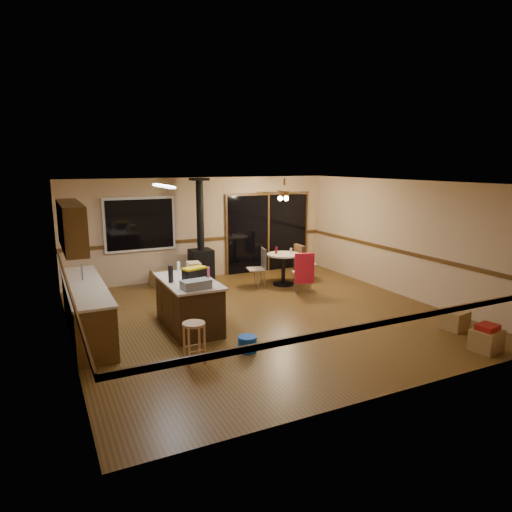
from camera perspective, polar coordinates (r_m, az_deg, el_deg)
floor at (r=9.06m, az=0.84°, el=-7.49°), size 7.00×7.00×0.00m
ceiling at (r=8.57m, az=0.89°, el=9.18°), size 7.00×7.00×0.00m
wall_back at (r=11.91m, az=-6.76°, el=3.47°), size 7.00×0.00×7.00m
wall_front at (r=5.90m, az=16.42°, el=-5.20°), size 7.00×0.00×7.00m
wall_left at (r=7.83m, az=-22.67°, el=-1.55°), size 0.00×7.00×7.00m
wall_right at (r=10.74m, az=17.79°, el=2.13°), size 0.00×7.00×7.00m
chair_rail at (r=8.78m, az=0.86°, el=-1.31°), size 7.00×7.00×0.08m
window at (r=11.42m, az=-14.31°, el=3.86°), size 1.72×0.10×1.32m
sliding_door at (r=12.65m, az=1.51°, el=2.87°), size 2.52×0.10×2.10m
lower_cabinets at (r=8.55m, az=-20.42°, el=-6.37°), size 0.60×3.00×0.86m
countertop at (r=8.43m, az=-20.63°, el=-3.45°), size 0.64×3.04×0.04m
upper_cabinets at (r=8.43m, az=-22.10°, el=3.51°), size 0.35×2.00×0.80m
kitchen_island at (r=8.38m, az=-8.40°, el=-5.94°), size 0.88×1.68×0.90m
wood_stove at (r=11.52m, az=-6.89°, el=0.32°), size 0.55×0.50×2.52m
ceiling_fan at (r=10.97m, az=3.56°, el=7.64°), size 0.24×0.24×0.55m
fluorescent_strip at (r=8.22m, az=-11.49°, el=8.57°), size 0.10×1.20×0.04m
toolbox_grey at (r=7.65m, az=-7.51°, el=-3.54°), size 0.51×0.32×0.15m
toolbox_black at (r=8.13m, az=-7.71°, el=-2.39°), size 0.44×0.32×0.22m
toolbox_yellow_lid at (r=8.10m, az=-7.73°, el=-1.52°), size 0.46×0.33×0.03m
box_on_island at (r=8.73m, az=-7.78°, el=-1.46°), size 0.26×0.34×0.21m
bottle_dark at (r=8.11m, az=-10.62°, el=-2.21°), size 0.09×0.09×0.31m
bottle_pink at (r=8.19m, az=-6.07°, el=-2.19°), size 0.09×0.09×0.24m
bottle_white at (r=8.92m, az=-9.66°, el=-1.31°), size 0.08×0.08×0.19m
bar_stool at (r=7.02m, az=-7.73°, el=-10.67°), size 0.42×0.42×0.63m
blue_bucket at (r=7.40m, az=-1.07°, el=-10.93°), size 0.40×0.40×0.25m
dining_table at (r=11.21m, az=3.45°, el=-0.99°), size 0.81×0.81×0.78m
glass_red at (r=11.15m, az=2.55°, el=0.74°), size 0.08×0.08×0.17m
glass_cream at (r=11.19m, az=4.40°, el=0.66°), size 0.07×0.07×0.14m
chair_left at (r=10.99m, az=0.54°, el=-0.89°), size 0.48×0.48×0.51m
chair_near at (r=10.48m, az=6.03°, el=-1.52°), size 0.53×0.56×0.70m
chair_right at (r=11.50m, az=5.55°, el=-0.34°), size 0.48×0.45×0.70m
box_under_window at (r=11.41m, az=-11.68°, el=-2.72°), size 0.54×0.47×0.38m
box_corner_a at (r=8.28m, az=26.83°, el=-9.36°), size 0.52×0.46×0.35m
box_corner_b at (r=9.06m, az=23.65°, el=-7.35°), size 0.48×0.43×0.34m
box_small_red at (r=8.21m, az=26.97°, el=-7.95°), size 0.37×0.32×0.09m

